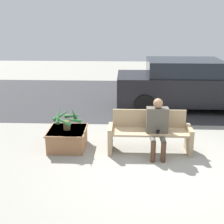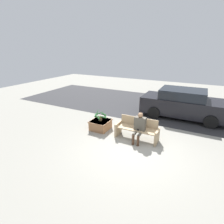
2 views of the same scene
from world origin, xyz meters
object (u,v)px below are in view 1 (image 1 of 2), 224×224
object	(u,v)px
person_seated	(157,124)
planter_box	(67,138)
potted_plant	(67,118)
parked_car	(186,84)
bench	(149,133)

from	to	relation	value
person_seated	planter_box	world-z (taller)	person_seated
planter_box	potted_plant	xyz separation A→B (m)	(0.00, -0.00, 0.47)
planter_box	parked_car	xyz separation A→B (m)	(3.18, 3.36, 0.53)
planter_box	parked_car	size ratio (longest dim) A/B	0.20
person_seated	potted_plant	xyz separation A→B (m)	(-1.95, 0.24, 0.03)
planter_box	bench	bearing A→B (deg)	-1.98
planter_box	person_seated	bearing A→B (deg)	-7.22
bench	potted_plant	xyz separation A→B (m)	(-1.80, 0.06, 0.28)
planter_box	potted_plant	size ratio (longest dim) A/B	1.28
planter_box	parked_car	world-z (taller)	parked_car
planter_box	potted_plant	world-z (taller)	potted_plant
bench	planter_box	distance (m)	1.82
bench	person_seated	bearing A→B (deg)	-52.19
person_seated	parked_car	size ratio (longest dim) A/B	0.28
person_seated	parked_car	distance (m)	3.81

